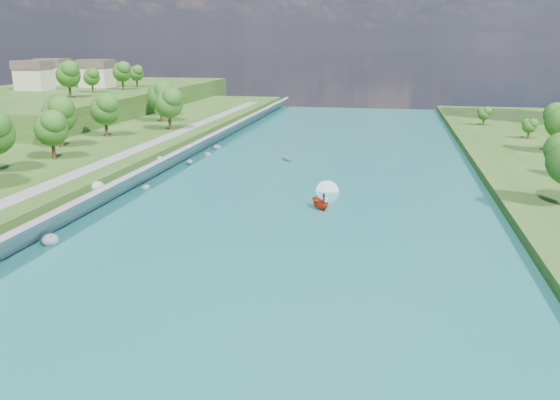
# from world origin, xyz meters

# --- Properties ---
(ground) EXTENTS (260.00, 260.00, 0.00)m
(ground) POSITION_xyz_m (0.00, 0.00, 0.00)
(ground) COLOR #2D5119
(ground) RESTS_ON ground
(river_water) EXTENTS (55.00, 240.00, 0.10)m
(river_water) POSITION_xyz_m (0.00, 20.00, 0.05)
(river_water) COLOR #175A57
(river_water) RESTS_ON ground
(berm_west) EXTENTS (45.00, 240.00, 3.50)m
(berm_west) POSITION_xyz_m (-50.00, 20.00, 1.75)
(berm_west) COLOR #2D5119
(berm_west) RESTS_ON ground
(ridge_west) EXTENTS (60.00, 120.00, 9.00)m
(ridge_west) POSITION_xyz_m (-82.50, 95.00, 4.50)
(ridge_west) COLOR #2D5119
(ridge_west) RESTS_ON ground
(riprap_bank) EXTENTS (4.56, 236.00, 4.23)m
(riprap_bank) POSITION_xyz_m (-25.84, 19.26, 1.78)
(riprap_bank) COLOR slate
(riprap_bank) RESTS_ON ground
(riverside_path) EXTENTS (3.00, 200.00, 0.10)m
(riverside_path) POSITION_xyz_m (-32.50, 20.00, 3.55)
(riverside_path) COLOR gray
(riverside_path) RESTS_ON berm_west
(ridge_houses) EXTENTS (29.50, 29.50, 8.40)m
(ridge_houses) POSITION_xyz_m (-88.67, 100.00, 13.31)
(ridge_houses) COLOR beige
(ridge_houses) RESTS_ON ridge_west
(trees_ridge) EXTENTS (8.83, 42.17, 10.57)m
(trees_ridge) POSITION_xyz_m (-66.53, 83.94, 13.70)
(trees_ridge) COLOR #1D4A13
(trees_ridge) RESTS_ON ridge_west
(motorboat) EXTENTS (3.60, 18.75, 2.01)m
(motorboat) POSITION_xyz_m (3.33, 16.72, 0.72)
(motorboat) COLOR red
(motorboat) RESTS_ON river_water
(raft) EXTENTS (3.52, 3.61, 1.50)m
(raft) POSITION_xyz_m (-6.99, 45.54, 0.45)
(raft) COLOR gray
(raft) RESTS_ON river_water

